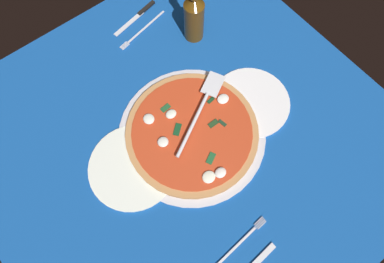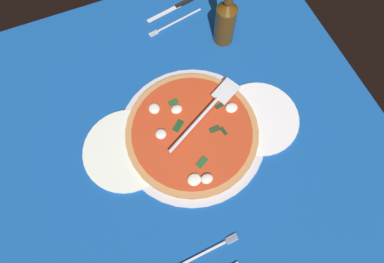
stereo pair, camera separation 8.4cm
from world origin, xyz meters
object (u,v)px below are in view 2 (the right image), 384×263
Objects in this scene: dinner_plate_right at (127,150)px; place_setting_near at (175,15)px; beer_bottle at (226,21)px; dinner_plate_left at (259,118)px; pizza at (192,132)px; pizza_server at (206,113)px.

place_setting_near reaches higher than dinner_plate_right.
dinner_plate_left is at bearing 86.05° from beer_bottle.
pizza_server reaches higher than pizza.
pizza_server is at bearing -178.64° from dinner_plate_right.
dinner_plate_right is 0.92× the size of pizza_server.
beer_bottle is (-16.22, -23.42, 4.58)cm from pizza_server.
dinner_plate_right is at bearing 30.87° from beer_bottle.
pizza is (-18.51, 2.33, 1.22)cm from dinner_plate_right.
beer_bottle reaches higher than dinner_plate_right.
place_setting_near reaches higher than dinner_plate_left.
beer_bottle is (-10.64, 14.66, 8.23)cm from place_setting_near.
dinner_plate_right is at bearing 41.86° from place_setting_near.
place_setting_near is 19.90cm from beer_bottle.
pizza is at bearing 172.81° from dinner_plate_right.
dinner_plate_right is 24.18cm from pizza_server.
pizza_server is (-23.91, -0.57, 3.52)cm from dinner_plate_right.
dinner_plate_right is 1.20× the size of place_setting_near.
dinner_plate_left is 0.87× the size of pizza_server.
place_setting_near is (-5.58, -38.08, -3.66)cm from pizza_server.
dinner_plate_left is 1.04× the size of beer_bottle.
pizza_server is 38.66cm from place_setting_near.
pizza_server is 1.31× the size of place_setting_near.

